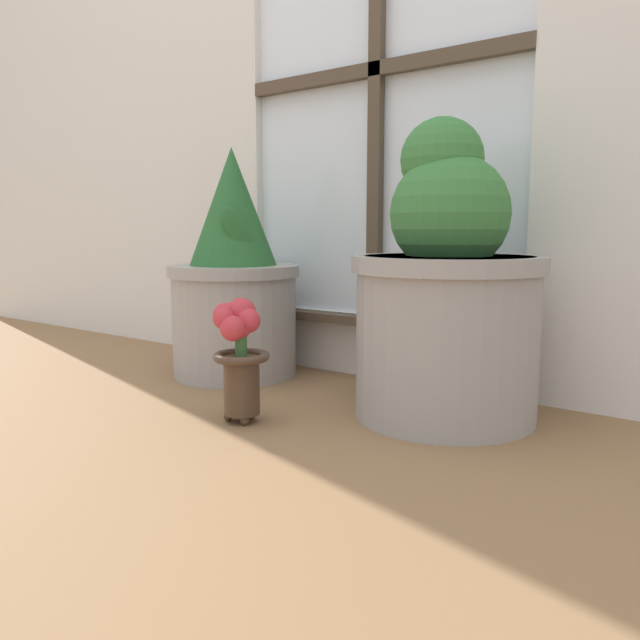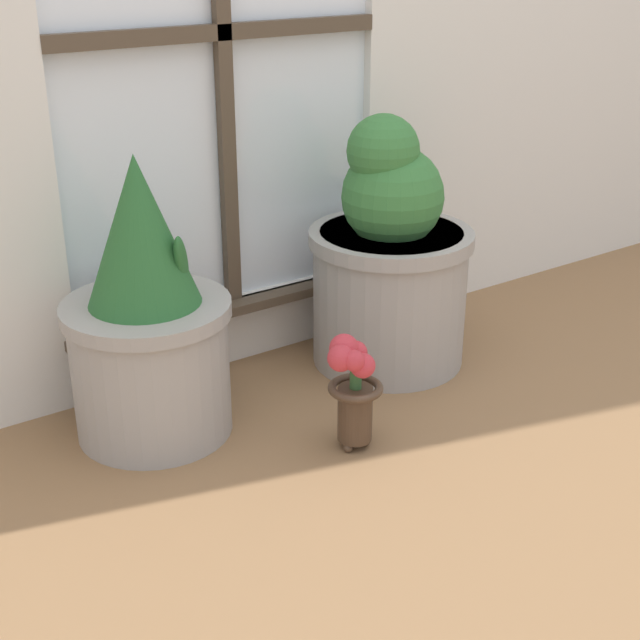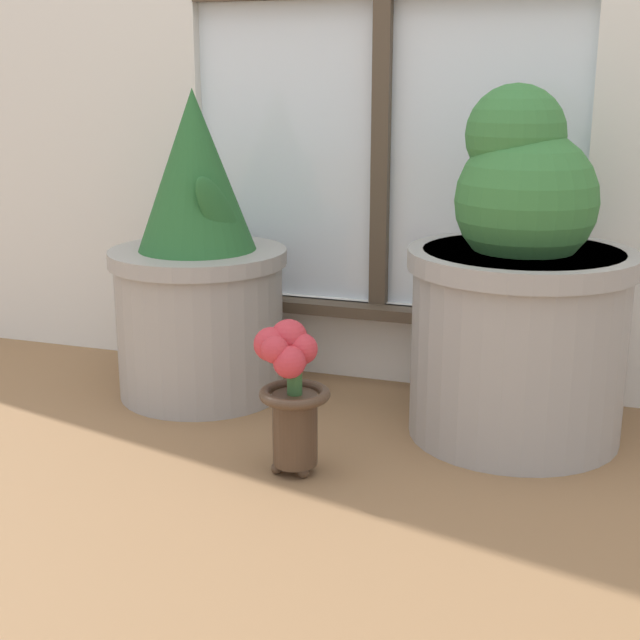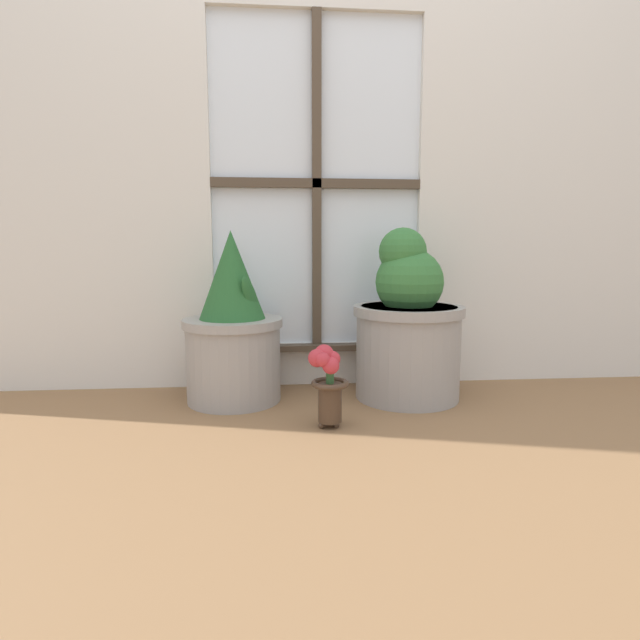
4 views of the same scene
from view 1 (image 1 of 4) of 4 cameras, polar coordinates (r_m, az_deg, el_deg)
name	(u,v)px [view 1 (image 1 of 4)]	position (r m, az deg, el deg)	size (l,w,h in m)	color
ground_plane	(203,436)	(1.27, -10.69, -10.35)	(10.00, 10.00, 0.00)	olive
potted_plant_left	(234,282)	(1.73, -7.88, 3.48)	(0.36, 0.36, 0.62)	#9E9993
potted_plant_right	(447,295)	(1.35, 11.52, 2.24)	(0.41, 0.41, 0.63)	#9E9993
flower_vase	(238,350)	(1.31, -7.49, -2.74)	(0.12, 0.12, 0.26)	#473323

